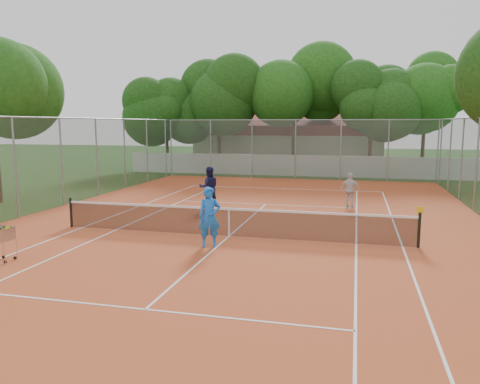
% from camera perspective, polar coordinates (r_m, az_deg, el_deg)
% --- Properties ---
extents(ground, '(120.00, 120.00, 0.00)m').
position_cam_1_polar(ground, '(15.64, -1.33, -5.49)').
color(ground, '#163A0F').
rests_on(ground, ground).
extents(court_pad, '(18.00, 34.00, 0.02)m').
position_cam_1_polar(court_pad, '(15.64, -1.33, -5.46)').
color(court_pad, '#BB4C24').
rests_on(court_pad, ground).
extents(court_lines, '(10.98, 23.78, 0.01)m').
position_cam_1_polar(court_lines, '(15.63, -1.33, -5.41)').
color(court_lines, white).
rests_on(court_lines, court_pad).
extents(tennis_net, '(11.88, 0.10, 0.98)m').
position_cam_1_polar(tennis_net, '(15.53, -1.34, -3.66)').
color(tennis_net, black).
rests_on(tennis_net, court_pad).
extents(perimeter_fence, '(18.00, 34.00, 4.00)m').
position_cam_1_polar(perimeter_fence, '(15.29, -1.36, 1.81)').
color(perimeter_fence, slate).
rests_on(perimeter_fence, ground).
extents(boundary_wall, '(26.00, 0.30, 1.50)m').
position_cam_1_polar(boundary_wall, '(34.02, 7.15, 3.21)').
color(boundary_wall, white).
rests_on(boundary_wall, ground).
extents(clubhouse, '(16.40, 9.00, 4.40)m').
position_cam_1_polar(clubhouse, '(44.09, 6.16, 6.27)').
color(clubhouse, beige).
rests_on(clubhouse, ground).
extents(tropical_trees, '(29.00, 19.00, 10.00)m').
position_cam_1_polar(tropical_trees, '(36.89, 7.84, 10.20)').
color(tropical_trees, '#12380E').
rests_on(tropical_trees, ground).
extents(player_near, '(0.78, 0.63, 1.83)m').
position_cam_1_polar(player_near, '(14.19, -3.74, -3.07)').
color(player_near, blue).
rests_on(player_near, court_pad).
extents(player_far_left, '(1.09, 0.99, 1.83)m').
position_cam_1_polar(player_far_left, '(20.80, -3.81, 0.57)').
color(player_far_left, '#171947').
rests_on(player_far_left, court_pad).
extents(player_far_right, '(0.97, 0.57, 1.56)m').
position_cam_1_polar(player_far_right, '(21.42, 13.29, 0.22)').
color(player_far_right, silver).
rests_on(player_far_right, court_pad).
extents(ball_hopper, '(0.56, 0.56, 1.02)m').
position_cam_1_polar(ball_hopper, '(14.27, -26.91, -5.56)').
color(ball_hopper, '#B7B8BE').
rests_on(ball_hopper, court_pad).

